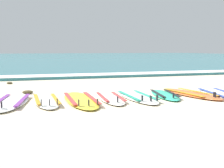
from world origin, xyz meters
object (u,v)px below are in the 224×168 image
object	(u,v)px
surfboard_1	(46,101)
surfboard_2	(81,100)
surfboard_0	(12,102)
surfboard_4	(137,97)
surfboard_3	(110,98)
surfboard_7	(220,94)
surfboard_6	(190,94)
surfboard_5	(165,95)

from	to	relation	value
surfboard_1	surfboard_2	xyz separation A→B (m)	(0.70, -0.11, -0.00)
surfboard_0	surfboard_4	world-z (taller)	same
surfboard_3	surfboard_7	bearing A→B (deg)	-4.72
surfboard_0	surfboard_4	distance (m)	2.69
surfboard_7	surfboard_4	bearing A→B (deg)	173.81
surfboard_2	surfboard_6	bearing A→B (deg)	1.62
surfboard_1	surfboard_0	bearing A→B (deg)	172.29
surfboard_0	surfboard_1	world-z (taller)	same
surfboard_7	surfboard_5	bearing A→B (deg)	166.45
surfboard_6	surfboard_7	distance (m)	0.69
surfboard_4	surfboard_7	size ratio (longest dim) A/B	0.96
surfboard_2	surfboard_6	xyz separation A→B (m)	(2.70, 0.08, -0.00)
surfboard_6	surfboard_7	xyz separation A→B (m)	(0.63, -0.28, -0.00)
surfboard_1	surfboard_5	xyz separation A→B (m)	(2.74, -0.00, -0.00)
surfboard_1	surfboard_7	bearing A→B (deg)	-4.46
surfboard_0	surfboard_1	xyz separation A→B (m)	(0.68, -0.09, 0.00)
surfboard_4	surfboard_5	distance (m)	0.75
surfboard_0	surfboard_3	world-z (taller)	same
surfboard_1	surfboard_3	xyz separation A→B (m)	(1.37, -0.10, -0.00)
surfboard_4	surfboard_3	bearing A→B (deg)	-179.88
surfboard_4	surfboard_5	bearing A→B (deg)	7.00
surfboard_4	surfboard_7	bearing A→B (deg)	-6.19
surfboard_3	surfboard_7	size ratio (longest dim) A/B	0.86
surfboard_6	surfboard_5	bearing A→B (deg)	177.01
surfboard_0	surfboard_2	xyz separation A→B (m)	(1.39, -0.21, 0.00)
surfboard_1	surfboard_6	size ratio (longest dim) A/B	0.94
surfboard_0	surfboard_1	bearing A→B (deg)	-7.71
surfboard_5	surfboard_0	bearing A→B (deg)	178.41
surfboard_3	surfboard_1	bearing A→B (deg)	176.03
surfboard_5	surfboard_7	world-z (taller)	same
surfboard_0	surfboard_6	bearing A→B (deg)	-1.82
surfboard_7	surfboard_2	bearing A→B (deg)	176.54
surfboard_2	surfboard_3	size ratio (longest dim) A/B	1.26
surfboard_3	surfboard_6	bearing A→B (deg)	1.62
surfboard_2	surfboard_3	distance (m)	0.66
surfboard_5	surfboard_4	bearing A→B (deg)	-173.00
surfboard_1	surfboard_5	size ratio (longest dim) A/B	1.09
surfboard_0	surfboard_2	world-z (taller)	same
surfboard_1	surfboard_5	distance (m)	2.74
surfboard_3	surfboard_6	world-z (taller)	same
surfboard_2	surfboard_4	world-z (taller)	same
surfboard_4	surfboard_6	size ratio (longest dim) A/B	1.01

